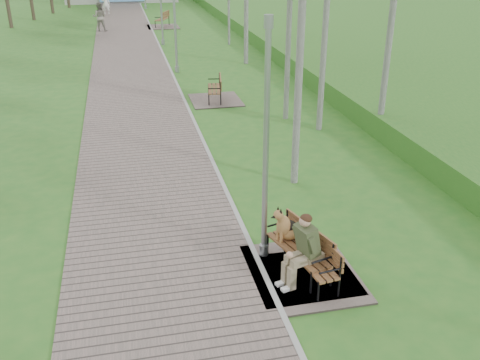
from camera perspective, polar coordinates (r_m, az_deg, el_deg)
The scene contains 12 objects.
walkway at distance 24.82m, azimuth -11.56°, elevation 11.31°, with size 3.50×67.00×0.04m, color #685B54.
kerb at distance 24.91m, azimuth -7.46°, elevation 11.65°, with size 0.10×67.00×0.05m, color #999993.
embankment at distance 27.31m, azimuth 19.36°, elevation 11.58°, with size 14.00×70.00×1.60m, color #497D2A.
bench_main at distance 9.55m, azimuth 6.04°, elevation -7.65°, with size 1.78×1.98×1.55m.
bench_second at distance 9.54m, azimuth 7.52°, elevation -9.57°, with size 1.64×1.82×1.01m.
bench_third at distance 19.81m, azimuth -2.73°, elevation 9.01°, with size 1.80×2.00×1.10m.
bench_far at distance 37.30m, azimuth -8.28°, elevation 16.20°, with size 2.05×2.28×1.26m.
lamp_post_near at distance 9.25m, azimuth 2.77°, elevation 2.66°, with size 0.17×0.17×4.40m.
lamp_post_second at distance 23.98m, azimuth -6.96°, elevation 16.53°, with size 0.18×0.18×4.76m.
lamp_post_third at distance 30.66m, azimuth -8.44°, elevation 18.20°, with size 0.19×0.19×4.79m.
pedestrian_near at distance 44.25m, azimuth -14.13°, elevation 17.82°, with size 0.61×0.40×1.68m, color white.
pedestrian_far at distance 36.13m, azimuth -14.75°, elevation 16.47°, with size 0.87×0.68×1.79m, color gray.
Camera 1 is at (-2.15, -2.70, 5.50)m, focal length 40.00 mm.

